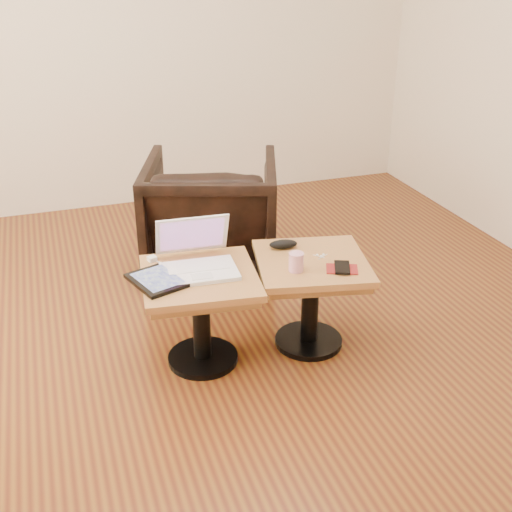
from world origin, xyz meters
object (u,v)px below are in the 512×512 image
object	(u,v)px
side_table_right	(311,281)
armchair	(211,215)
side_table_left	(200,297)
striped_cup	(296,262)
laptop	(197,259)

from	to	relation	value
side_table_right	armchair	world-z (taller)	armchair
side_table_left	striped_cup	bearing A→B (deg)	-7.27
laptop	striped_cup	distance (m)	0.46
side_table_left	armchair	bearing A→B (deg)	78.59
laptop	side_table_right	bearing A→B (deg)	-5.62
side_table_right	striped_cup	bearing A→B (deg)	-132.58
side_table_left	armchair	world-z (taller)	armchair
armchair	laptop	bearing A→B (deg)	89.92
laptop	side_table_left	bearing A→B (deg)	-91.74
side_table_left	laptop	bearing A→B (deg)	91.12
side_table_right	side_table_left	bearing A→B (deg)	-170.61
laptop	armchair	world-z (taller)	armchair
side_table_left	armchair	size ratio (longest dim) A/B	0.74
striped_cup	armchair	bearing A→B (deg)	96.68
striped_cup	side_table_left	bearing A→B (deg)	165.96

